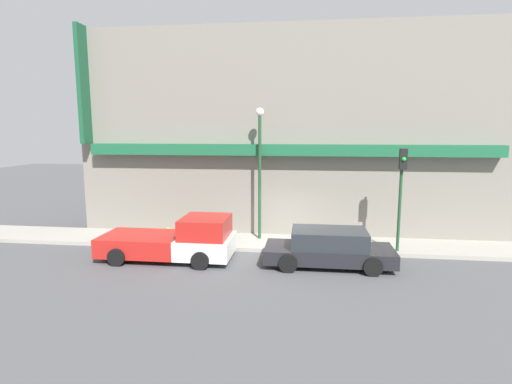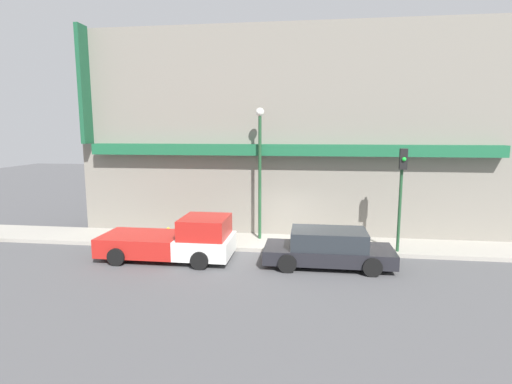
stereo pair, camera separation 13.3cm
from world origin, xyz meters
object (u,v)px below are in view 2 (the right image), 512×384
Objects in this scene: parked_car at (328,248)px; street_lamp at (260,159)px; pickup_truck at (176,240)px; traffic_light at (402,182)px; fire_hydrant at (168,235)px.

street_lamp reaches higher than parked_car.
traffic_light reaches higher than pickup_truck.
pickup_truck is at bearing 179.87° from parked_car.
pickup_truck is 1.09× the size of parked_car.
pickup_truck is 9.06m from traffic_light.
parked_car is 3.96m from traffic_light.
fire_hydrant is at bearing 178.78° from traffic_light.
fire_hydrant is 5.18m from street_lamp.
parked_car is at bearing -1.51° from pickup_truck.
pickup_truck reaches higher than fire_hydrant.
fire_hydrant is at bearing 165.25° from parked_car.
street_lamp is at bearing 15.26° from fire_hydrant.
traffic_light is at bearing -1.22° from fire_hydrant.
traffic_light is at bearing 28.93° from parked_car.
parked_car is at bearing -44.27° from street_lamp.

